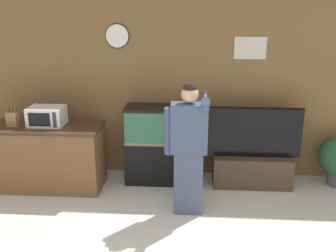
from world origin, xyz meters
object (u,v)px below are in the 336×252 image
Objects in this scene: aquarium_on_stand at (159,144)px; person_standing at (188,148)px; counter_island at (48,156)px; knife_block at (12,119)px; microwave at (47,116)px; tv_on_stand at (252,163)px.

aquarium_on_stand is 1.03m from person_standing.
counter_island is 0.93× the size of person_standing.
person_standing is at bearing -12.06° from knife_block.
microwave reaches higher than counter_island.
counter_island is 1.16× the size of tv_on_stand.
counter_island is at bearing 164.14° from person_standing.
person_standing reaches higher than microwave.
microwave is at bearing 9.62° from knife_block.
person_standing is at bearing -138.69° from tv_on_stand.
aquarium_on_stand is (1.55, 0.31, 0.11)m from counter_island.
counter_island is 1.37× the size of aquarium_on_stand.
counter_island is 5.23× the size of knife_block.
aquarium_on_stand is at bearing 10.32° from knife_block.
microwave is 2.98m from tv_on_stand.
knife_block reaches higher than tv_on_stand.
knife_block reaches higher than microwave.
person_standing is (1.96, -0.59, -0.18)m from microwave.
knife_block is at bearing -173.55° from counter_island.
aquarium_on_stand is at bearing 116.61° from person_standing.
tv_on_stand is at bearing 4.77° from counter_island.
aquarium_on_stand is at bearing 177.09° from tv_on_stand.
aquarium_on_stand is (1.52, 0.28, -0.49)m from microwave.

